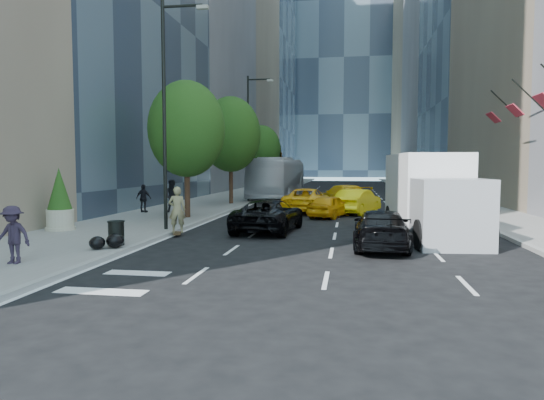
% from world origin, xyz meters
% --- Properties ---
extents(ground, '(160.00, 160.00, 0.00)m').
position_xyz_m(ground, '(0.00, 0.00, 0.00)').
color(ground, black).
rests_on(ground, ground).
extents(sidewalk_left, '(6.00, 120.00, 0.15)m').
position_xyz_m(sidewalk_left, '(-9.00, 30.00, 0.07)').
color(sidewalk_left, slate).
rests_on(sidewalk_left, ground).
extents(sidewalk_right, '(4.00, 120.00, 0.15)m').
position_xyz_m(sidewalk_right, '(10.00, 30.00, 0.07)').
color(sidewalk_right, slate).
rests_on(sidewalk_right, ground).
extents(tower_left_mid, '(20.00, 24.00, 45.00)m').
position_xyz_m(tower_left_mid, '(-22.00, 42.00, 22.50)').
color(tower_left_mid, slate).
rests_on(tower_left_mid, ground).
extents(tower_left_end, '(20.00, 28.00, 60.00)m').
position_xyz_m(tower_left_end, '(-22.00, 92.00, 30.00)').
color(tower_left_end, '#2E3949').
rests_on(tower_left_end, ground).
extents(tower_right_far, '(20.00, 24.00, 50.00)m').
position_xyz_m(tower_right_far, '(22.00, 98.00, 25.00)').
color(tower_right_far, '#756351').
rests_on(tower_right_far, ground).
extents(tower_distant, '(40.00, 20.00, 90.00)m').
position_xyz_m(tower_distant, '(0.00, 120.00, 45.00)').
color(tower_distant, '#2E3949').
rests_on(tower_distant, ground).
extents(lamp_near, '(2.13, 0.22, 10.00)m').
position_xyz_m(lamp_near, '(-6.32, 4.00, 5.81)').
color(lamp_near, black).
rests_on(lamp_near, sidewalk_left).
extents(lamp_far, '(2.13, 0.22, 10.00)m').
position_xyz_m(lamp_far, '(-6.32, 22.00, 5.81)').
color(lamp_far, black).
rests_on(lamp_far, sidewalk_left).
extents(tree_near, '(4.20, 4.20, 7.46)m').
position_xyz_m(tree_near, '(-7.20, 9.00, 4.97)').
color(tree_near, black).
rests_on(tree_near, sidewalk_left).
extents(tree_mid, '(4.50, 4.50, 7.99)m').
position_xyz_m(tree_mid, '(-7.20, 19.00, 5.32)').
color(tree_mid, black).
rests_on(tree_mid, sidewalk_left).
extents(tree_far, '(3.90, 3.90, 6.92)m').
position_xyz_m(tree_far, '(-7.20, 32.00, 4.62)').
color(tree_far, black).
rests_on(tree_far, sidewalk_left).
extents(traffic_signal, '(2.48, 0.53, 5.20)m').
position_xyz_m(traffic_signal, '(-6.40, 40.00, 4.23)').
color(traffic_signal, black).
rests_on(traffic_signal, sidewalk_left).
extents(facade_flags, '(1.85, 13.30, 2.05)m').
position_xyz_m(facade_flags, '(10.64, 10.00, 6.18)').
color(facade_flags, black).
rests_on(facade_flags, ground).
extents(skateboarder, '(0.82, 0.65, 1.97)m').
position_xyz_m(skateboarder, '(-5.60, 3.00, 0.98)').
color(skateboarder, '#847B52').
rests_on(skateboarder, ground).
extents(black_sedan_lincoln, '(2.89, 5.47, 1.47)m').
position_xyz_m(black_sedan_lincoln, '(-2.00, 5.00, 0.73)').
color(black_sedan_lincoln, black).
rests_on(black_sedan_lincoln, ground).
extents(black_sedan_mercedes, '(2.12, 4.88, 1.40)m').
position_xyz_m(black_sedan_mercedes, '(2.74, 1.20, 0.70)').
color(black_sedan_mercedes, black).
rests_on(black_sedan_mercedes, ground).
extents(taxi_a, '(2.75, 4.16, 1.31)m').
position_xyz_m(taxi_a, '(0.50, 11.50, 0.66)').
color(taxi_a, orange).
rests_on(taxi_a, ground).
extents(taxi_b, '(3.15, 4.90, 1.52)m').
position_xyz_m(taxi_b, '(2.11, 14.00, 0.76)').
color(taxi_b, yellow).
rests_on(taxi_b, ground).
extents(taxi_c, '(2.88, 5.69, 1.54)m').
position_xyz_m(taxi_c, '(-1.09, 14.41, 0.77)').
color(taxi_c, '#FFB60D').
rests_on(taxi_c, ground).
extents(taxi_d, '(4.26, 6.03, 1.62)m').
position_xyz_m(taxi_d, '(1.20, 18.73, 0.81)').
color(taxi_d, yellow).
rests_on(taxi_d, ground).
extents(city_bus, '(3.45, 13.40, 3.71)m').
position_xyz_m(city_bus, '(-4.80, 27.11, 1.86)').
color(city_bus, silver).
rests_on(city_bus, ground).
extents(box_truck, '(3.31, 7.52, 3.49)m').
position_xyz_m(box_truck, '(4.97, 4.33, 1.78)').
color(box_truck, silver).
rests_on(box_truck, ground).
extents(pedestrian_a, '(0.99, 0.78, 2.00)m').
position_xyz_m(pedestrian_a, '(-8.93, 11.34, 1.15)').
color(pedestrian_a, black).
rests_on(pedestrian_a, sidewalk_left).
extents(pedestrian_b, '(1.04, 0.54, 1.70)m').
position_xyz_m(pedestrian_b, '(-10.74, 11.23, 1.00)').
color(pedestrian_b, black).
rests_on(pedestrian_b, sidewalk_left).
extents(pedestrian_c, '(1.10, 0.64, 1.68)m').
position_xyz_m(pedestrian_c, '(-7.99, -4.01, 0.99)').
color(pedestrian_c, '#251C2A').
rests_on(pedestrian_c, sidewalk_left).
extents(trash_can, '(0.55, 0.55, 0.83)m').
position_xyz_m(trash_can, '(-6.60, -0.49, 0.57)').
color(trash_can, black).
rests_on(trash_can, sidewalk_left).
extents(planter_shrub, '(1.14, 1.14, 2.75)m').
position_xyz_m(planter_shrub, '(-11.00, 3.00, 1.46)').
color(planter_shrub, '#B5B196').
rests_on(planter_shrub, sidewalk_left).
extents(garbage_bags, '(1.03, 0.99, 0.51)m').
position_xyz_m(garbage_bags, '(-6.55, -1.17, 0.39)').
color(garbage_bags, black).
rests_on(garbage_bags, sidewalk_left).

